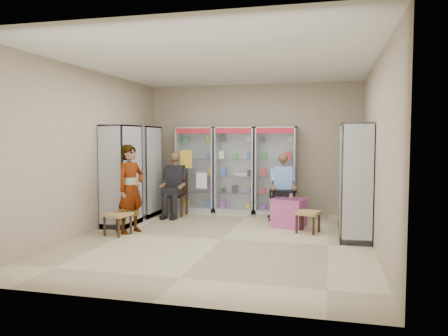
% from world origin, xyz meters
% --- Properties ---
extents(floor, '(6.00, 6.00, 0.00)m').
position_xyz_m(floor, '(0.00, 0.00, 0.00)').
color(floor, '#C0B185').
rests_on(floor, ground).
extents(room_shell, '(5.02, 6.02, 3.01)m').
position_xyz_m(room_shell, '(0.00, 0.00, 1.97)').
color(room_shell, tan).
rests_on(room_shell, ground).
extents(cabinet_back_left, '(0.90, 0.50, 2.00)m').
position_xyz_m(cabinet_back_left, '(-1.30, 2.73, 1.00)').
color(cabinet_back_left, silver).
rests_on(cabinet_back_left, floor).
extents(cabinet_back_mid, '(0.90, 0.50, 2.00)m').
position_xyz_m(cabinet_back_mid, '(-0.35, 2.73, 1.00)').
color(cabinet_back_mid, '#B6B9BE').
rests_on(cabinet_back_mid, floor).
extents(cabinet_back_right, '(0.90, 0.50, 2.00)m').
position_xyz_m(cabinet_back_right, '(0.60, 2.73, 1.00)').
color(cabinet_back_right, '#AFB1B6').
rests_on(cabinet_back_right, floor).
extents(cabinet_right_far, '(0.90, 0.50, 2.00)m').
position_xyz_m(cabinet_right_far, '(2.23, 1.60, 1.00)').
color(cabinet_right_far, '#B1B4B8').
rests_on(cabinet_right_far, floor).
extents(cabinet_right_near, '(0.90, 0.50, 2.00)m').
position_xyz_m(cabinet_right_near, '(2.23, 0.50, 1.00)').
color(cabinet_right_near, '#A1A4A8').
rests_on(cabinet_right_near, floor).
extents(cabinet_left_far, '(0.90, 0.50, 2.00)m').
position_xyz_m(cabinet_left_far, '(-2.23, 1.80, 1.00)').
color(cabinet_left_far, '#B6B9BD').
rests_on(cabinet_left_far, floor).
extents(cabinet_left_near, '(0.90, 0.50, 2.00)m').
position_xyz_m(cabinet_left_near, '(-2.23, 0.70, 1.00)').
color(cabinet_left_near, '#A5A9AC').
rests_on(cabinet_left_near, floor).
extents(wooden_chair, '(0.42, 0.42, 0.94)m').
position_xyz_m(wooden_chair, '(-1.55, 2.00, 0.47)').
color(wooden_chair, black).
rests_on(wooden_chair, floor).
extents(seated_customer, '(0.44, 0.60, 1.34)m').
position_xyz_m(seated_customer, '(-1.55, 1.95, 0.67)').
color(seated_customer, black).
rests_on(seated_customer, floor).
extents(office_chair, '(0.67, 0.67, 1.05)m').
position_xyz_m(office_chair, '(0.84, 2.00, 0.52)').
color(office_chair, black).
rests_on(office_chair, floor).
extents(seated_shopkeeper, '(0.55, 0.68, 1.33)m').
position_xyz_m(seated_shopkeeper, '(0.84, 1.95, 0.67)').
color(seated_shopkeeper, '#65A2C8').
rests_on(seated_shopkeeper, floor).
extents(pink_trunk, '(0.70, 0.69, 0.56)m').
position_xyz_m(pink_trunk, '(1.03, 1.37, 0.28)').
color(pink_trunk, '#BD4B9C').
rests_on(pink_trunk, floor).
extents(tea_glass, '(0.07, 0.07, 0.10)m').
position_xyz_m(tea_glass, '(1.07, 1.34, 0.61)').
color(tea_glass, '#5C2E07').
rests_on(tea_glass, pink_trunk).
extents(woven_stool_a, '(0.50, 0.50, 0.40)m').
position_xyz_m(woven_stool_a, '(1.42, 0.89, 0.20)').
color(woven_stool_a, olive).
rests_on(woven_stool_a, floor).
extents(woven_stool_b, '(0.50, 0.50, 0.41)m').
position_xyz_m(woven_stool_b, '(-1.90, -0.12, 0.20)').
color(woven_stool_b, '#B0844A').
rests_on(woven_stool_b, floor).
extents(standing_man, '(0.58, 0.69, 1.63)m').
position_xyz_m(standing_man, '(-1.75, 0.13, 0.81)').
color(standing_man, '#9C9C9F').
rests_on(standing_man, floor).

